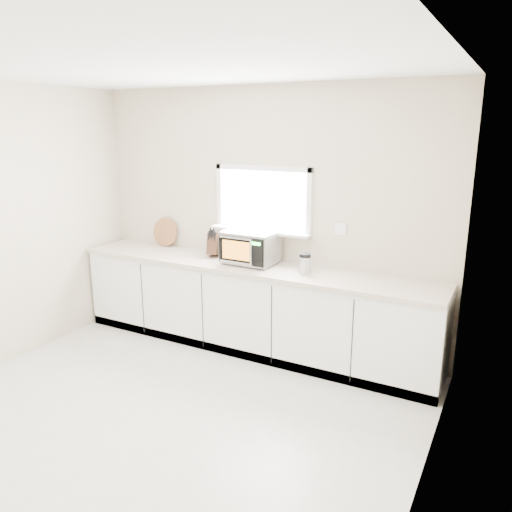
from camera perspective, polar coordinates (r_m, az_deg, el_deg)
The scene contains 8 objects.
ground at distance 4.21m, azimuth -12.53°, elevation -18.74°, with size 4.00×4.00×0.00m, color beige.
back_wall at distance 5.27m, azimuth 0.87°, elevation 4.47°, with size 4.00×0.17×2.70m.
cabinets at distance 5.26m, azimuth -0.67°, elevation -5.99°, with size 3.92×0.60×0.88m, color white.
countertop at distance 5.11m, azimuth -0.74°, elevation -1.19°, with size 3.92×0.64×0.04m, color beige.
microwave at distance 5.11m, azimuth -0.62°, elevation 1.11°, with size 0.53×0.44×0.34m.
knife_block at distance 5.41m, azimuth -4.88°, elevation 1.41°, with size 0.17×0.25×0.33m.
cutting_board at distance 5.96m, azimuth -10.32°, elevation 2.72°, with size 0.33×0.33×0.02m, color #A4703F.
coffee_grinder at distance 4.81m, azimuth 5.61°, elevation -0.82°, with size 0.12×0.12×0.20m.
Camera 1 is at (2.38, -2.61, 2.29)m, focal length 35.00 mm.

